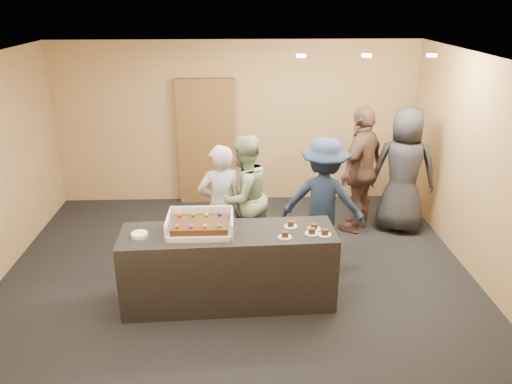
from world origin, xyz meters
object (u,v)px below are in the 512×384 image
Objects in this scene: storage_cabinet at (207,142)px; person_brown_extra at (361,170)px; sheet_cake at (200,225)px; person_sage_man at (244,197)px; person_navy_man at (324,201)px; cake_box at (200,228)px; plate_stack at (139,235)px; serving_counter at (229,267)px; person_dark_suit at (404,170)px; person_server_grey at (221,206)px.

person_brown_extra is at bearing -27.38° from storage_cabinet.
person_brown_extra reaches higher than sheet_cake.
sheet_cake is (0.09, -3.08, -0.06)m from storage_cabinet.
person_sage_man is 1.05m from person_navy_man.
sheet_cake is at bearing -90.98° from cake_box.
plate_stack is at bearing 43.00° from person_navy_man.
sheet_cake is 1.82m from person_navy_man.
serving_counter is 0.63m from sheet_cake.
person_dark_suit is at bearing 33.46° from serving_counter.
cake_box reaches higher than plate_stack.
person_server_grey is (0.19, 0.92, -0.13)m from cake_box.
cake_box is 0.06m from sheet_cake.
person_server_grey is (-0.11, 0.95, 0.37)m from serving_counter.
person_brown_extra is (1.75, 0.74, 0.10)m from person_sage_man.
cake_box is at bearing 60.08° from person_server_grey.
plate_stack is 0.09× the size of person_dark_suit.
serving_counter is 1.14× the size of storage_cabinet.
person_navy_man reaches higher than person_server_grey.
sheet_cake is (-0.31, 0.00, 0.55)m from serving_counter.
person_navy_man reaches higher than sheet_cake.
plate_stack is at bearing -16.53° from person_brown_extra.
person_brown_extra is 0.63m from person_dark_suit.
person_navy_man is at bearing 51.94° from person_dark_suit.
cake_box is at bearing 26.63° from person_sage_man.
person_navy_man is (1.54, 0.97, -0.15)m from sheet_cake.
person_brown_extra is (2.05, 0.93, 0.13)m from person_server_grey.
person_dark_suit reaches higher than person_server_grey.
sheet_cake is at bearing 60.38° from person_server_grey.
plate_stack is at bearing -173.62° from sheet_cake.
storage_cabinet is at bearing 79.76° from plate_stack.
person_sage_man is (0.50, 1.11, -0.10)m from cake_box.
person_dark_suit is at bearing 32.89° from sheet_cake.
sheet_cake is at bearing 27.12° from person_sage_man.
plate_stack is 0.11× the size of person_navy_man.
storage_cabinet reaches higher than serving_counter.
sheet_cake is 2.93m from person_brown_extra.
person_dark_suit reaches higher than person_navy_man.
serving_counter is 1.08m from plate_stack.
storage_cabinet is 1.24× the size of person_navy_man.
cake_box reaches higher than sheet_cake.
plate_stack is at bearing -171.32° from cake_box.
storage_cabinet reaches higher than plate_stack.
person_brown_extra is at bearing 33.90° from plate_stack.
person_dark_suit is at bearing 127.78° from person_brown_extra.
serving_counter is at bearing 41.23° from person_sage_man.
person_sage_man is 1.00× the size of person_navy_man.
cake_box is at bearing 172.53° from serving_counter.
storage_cabinet is 2.17m from person_server_grey.
person_brown_extra is at bearing 163.88° from person_sage_man.
serving_counter is 0.58m from cake_box.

